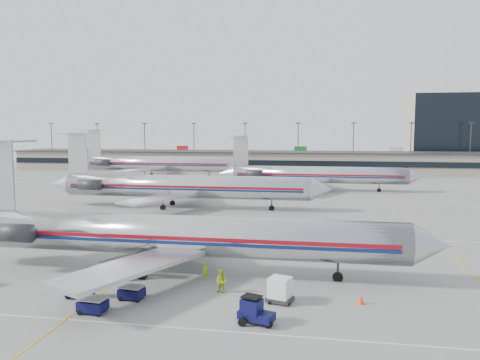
% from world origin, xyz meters
% --- Properties ---
extents(ground, '(260.00, 260.00, 0.00)m').
position_xyz_m(ground, '(0.00, 0.00, 0.00)').
color(ground, gray).
rests_on(ground, ground).
extents(apron_markings, '(160.00, 0.15, 0.02)m').
position_xyz_m(apron_markings, '(0.00, 10.00, 0.01)').
color(apron_markings, silver).
rests_on(apron_markings, ground).
extents(terminal, '(162.00, 17.00, 6.25)m').
position_xyz_m(terminal, '(0.00, 97.97, 3.16)').
color(terminal, gray).
rests_on(terminal, ground).
extents(light_mast_row, '(163.60, 0.40, 15.28)m').
position_xyz_m(light_mast_row, '(0.00, 112.00, 8.58)').
color(light_mast_row, '#38383D').
rests_on(light_mast_row, ground).
extents(distant_building, '(30.00, 20.00, 25.00)m').
position_xyz_m(distant_building, '(62.00, 128.00, 12.50)').
color(distant_building, tan).
rests_on(distant_building, ground).
extents(jet_foreground, '(45.32, 26.69, 11.86)m').
position_xyz_m(jet_foreground, '(3.71, -6.63, 3.44)').
color(jet_foreground, silver).
rests_on(jet_foreground, ground).
extents(jet_second_row, '(47.37, 27.89, 12.40)m').
position_xyz_m(jet_second_row, '(-6.10, 27.30, 3.60)').
color(jet_second_row, silver).
rests_on(jet_second_row, ground).
extents(jet_third_row, '(42.70, 26.26, 11.67)m').
position_xyz_m(jet_third_row, '(15.29, 53.68, 3.39)').
color(jet_third_row, silver).
rests_on(jet_third_row, ground).
extents(jet_back_row, '(47.81, 29.41, 13.07)m').
position_xyz_m(jet_back_row, '(-27.57, 74.93, 3.80)').
color(jet_back_row, silver).
rests_on(jet_back_row, ground).
extents(tug_center, '(2.15, 1.38, 1.62)m').
position_xyz_m(tug_center, '(-1.30, -14.03, 0.74)').
color(tug_center, '#0A0B39').
rests_on(tug_center, ground).
extents(tug_right, '(2.57, 1.87, 1.88)m').
position_xyz_m(tug_right, '(12.52, -16.54, 0.86)').
color(tug_right, '#0A0B39').
rests_on(tug_right, ground).
extents(cart_inner, '(1.97, 1.44, 1.06)m').
position_xyz_m(cart_inner, '(1.20, -16.62, 0.56)').
color(cart_inner, '#0A0B39').
rests_on(cart_inner, ground).
extents(cart_outer, '(1.92, 1.43, 1.01)m').
position_xyz_m(cart_outer, '(2.81, -13.67, 0.54)').
color(cart_outer, '#0A0B39').
rests_on(cart_outer, ground).
extents(uld_container, '(2.14, 1.95, 1.88)m').
position_xyz_m(uld_container, '(13.83, -12.35, 0.95)').
color(uld_container, '#2D2D30').
rests_on(uld_container, ground).
extents(belt_loader, '(4.88, 2.41, 2.50)m').
position_xyz_m(belt_loader, '(-0.82, -8.62, 0.67)').
color(belt_loader, '#A4A4A4').
rests_on(belt_loader, ground).
extents(ramp_worker_near, '(0.65, 0.67, 1.55)m').
position_xyz_m(ramp_worker_near, '(7.14, -8.16, 0.77)').
color(ramp_worker_near, '#8FC612').
rests_on(ramp_worker_near, ground).
extents(ramp_worker_far, '(1.08, 0.95, 1.87)m').
position_xyz_m(ramp_worker_far, '(9.17, -11.14, 0.94)').
color(ramp_worker_far, '#A1C912').
rests_on(ramp_worker_far, ground).
extents(cone_right, '(0.65, 0.65, 0.67)m').
position_xyz_m(cone_right, '(19.72, -11.71, 0.34)').
color(cone_right, '#FE3E08').
rests_on(cone_right, ground).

